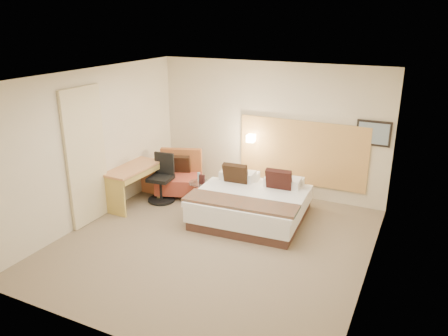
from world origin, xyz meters
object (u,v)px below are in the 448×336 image
at_px(lounge_chair, 179,177).
at_px(desk_chair, 162,182).
at_px(desk, 134,175).
at_px(side_table, 200,193).
at_px(bed, 252,203).

relative_size(lounge_chair, desk_chair, 1.12).
height_order(desk, desk_chair, desk_chair).
xyz_separation_m(side_table, desk, (-1.20, -0.48, 0.34)).
height_order(lounge_chair, side_table, lounge_chair).
bearing_deg(desk, desk_chair, 45.23).
distance_m(bed, side_table, 1.12).
bearing_deg(bed, lounge_chair, 166.65).
distance_m(lounge_chair, desk, 1.02).
distance_m(desk, desk_chair, 0.58).
bearing_deg(desk, bed, 10.07).
bearing_deg(desk_chair, bed, 0.79).
distance_m(bed, lounge_chair, 1.85).
distance_m(bed, desk_chair, 1.94).
xyz_separation_m(lounge_chair, side_table, (0.69, -0.36, -0.09)).
bearing_deg(bed, side_table, 176.35).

